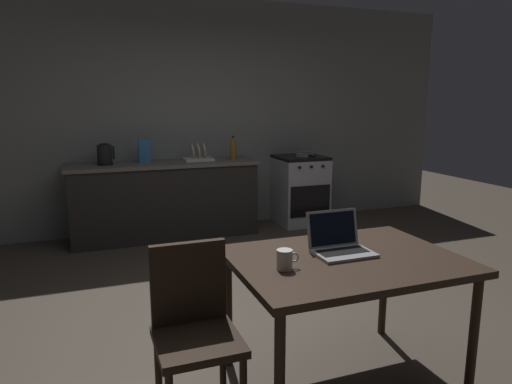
% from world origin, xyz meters
% --- Properties ---
extents(ground_plane, '(12.00, 12.00, 0.00)m').
position_xyz_m(ground_plane, '(0.00, 0.00, 0.00)').
color(ground_plane, '#473D33').
extents(back_wall, '(6.40, 0.10, 2.80)m').
position_xyz_m(back_wall, '(0.30, 2.67, 1.40)').
color(back_wall, gray).
rests_on(back_wall, ground_plane).
extents(kitchen_counter, '(2.16, 0.64, 0.89)m').
position_xyz_m(kitchen_counter, '(-0.46, 2.32, 0.45)').
color(kitchen_counter, '#282623').
rests_on(kitchen_counter, ground_plane).
extents(stove_oven, '(0.60, 0.62, 0.89)m').
position_xyz_m(stove_oven, '(1.29, 2.31, 0.44)').
color(stove_oven, '#B7BABF').
rests_on(stove_oven, ground_plane).
extents(dining_table, '(1.23, 0.90, 0.75)m').
position_xyz_m(dining_table, '(-0.00, -0.93, 0.67)').
color(dining_table, '#332319').
rests_on(dining_table, ground_plane).
extents(chair, '(0.40, 0.40, 0.90)m').
position_xyz_m(chair, '(-0.85, -0.95, 0.52)').
color(chair, '#2D2116').
rests_on(chair, ground_plane).
extents(laptop, '(0.32, 0.27, 0.22)m').
position_xyz_m(laptop, '(0.01, -0.86, 0.79)').
color(laptop, '#99999E').
rests_on(laptop, dining_table).
extents(electric_kettle, '(0.19, 0.17, 0.24)m').
position_xyz_m(electric_kettle, '(-1.10, 2.32, 1.00)').
color(electric_kettle, black).
rests_on(electric_kettle, kitchen_counter).
extents(bottle, '(0.08, 0.08, 0.28)m').
position_xyz_m(bottle, '(0.37, 2.27, 1.02)').
color(bottle, '#8C601E').
rests_on(bottle, kitchen_counter).
extents(frying_pan, '(0.25, 0.42, 0.05)m').
position_xyz_m(frying_pan, '(1.34, 2.29, 0.91)').
color(frying_pan, gray).
rests_on(frying_pan, stove_oven).
extents(coffee_mug, '(0.12, 0.08, 0.10)m').
position_xyz_m(coffee_mug, '(-0.39, -0.98, 0.80)').
color(coffee_mug, silver).
rests_on(coffee_mug, dining_table).
extents(cereal_box, '(0.13, 0.05, 0.27)m').
position_xyz_m(cereal_box, '(-0.66, 2.34, 1.02)').
color(cereal_box, '#3372B2').
rests_on(cereal_box, kitchen_counter).
extents(dish_rack, '(0.34, 0.26, 0.21)m').
position_xyz_m(dish_rack, '(-0.05, 2.32, 0.93)').
color(dish_rack, silver).
rests_on(dish_rack, kitchen_counter).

